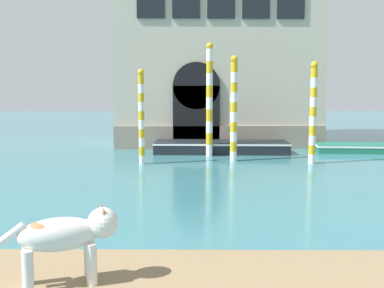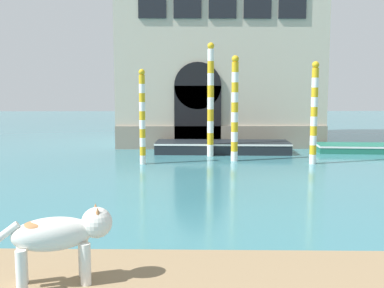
{
  "view_description": "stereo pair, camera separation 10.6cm",
  "coord_description": "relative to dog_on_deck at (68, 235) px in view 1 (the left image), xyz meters",
  "views": [
    {
      "loc": [
        -1.28,
        0.19,
        2.77
      ],
      "look_at": [
        -0.93,
        13.25,
        1.2
      ],
      "focal_mm": 42.0,
      "sensor_mm": 36.0,
      "label": 1
    },
    {
      "loc": [
        -1.17,
        0.19,
        2.77
      ],
      "look_at": [
        -0.93,
        13.25,
        1.2
      ],
      "focal_mm": 42.0,
      "sensor_mm": 36.0,
      "label": 2
    }
  ],
  "objects": [
    {
      "name": "mooring_pole_0",
      "position": [
        -0.22,
        12.02,
        0.57
      ],
      "size": [
        0.23,
        0.23,
        3.55
      ],
      "color": "white",
      "rests_on": "ground_plane"
    },
    {
      "name": "boat_moored_near_palazzo",
      "position": [
        3.04,
        15.05,
        -0.95
      ],
      "size": [
        6.0,
        2.1,
        0.51
      ],
      "rotation": [
        0.0,
        0.0,
        -0.05
      ],
      "color": "black",
      "rests_on": "ground_plane"
    },
    {
      "name": "mooring_pole_1",
      "position": [
        2.44,
        14.02,
        1.16
      ],
      "size": [
        0.28,
        0.28,
        4.71
      ],
      "color": "white",
      "rests_on": "ground_plane"
    },
    {
      "name": "dog_on_deck",
      "position": [
        0.0,
        0.0,
        0.0
      ],
      "size": [
        1.22,
        0.62,
        0.84
      ],
      "rotation": [
        0.0,
        0.0,
        0.31
      ],
      "color": "silver",
      "rests_on": "boat_foreground"
    },
    {
      "name": "mooring_pole_3",
      "position": [
        6.2,
        11.96,
        0.72
      ],
      "size": [
        0.26,
        0.26,
        3.83
      ],
      "color": "white",
      "rests_on": "ground_plane"
    },
    {
      "name": "mooring_pole_2",
      "position": [
        3.31,
        12.69,
        0.85
      ],
      "size": [
        0.28,
        0.28,
        4.1
      ],
      "color": "white",
      "rests_on": "ground_plane"
    }
  ]
}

